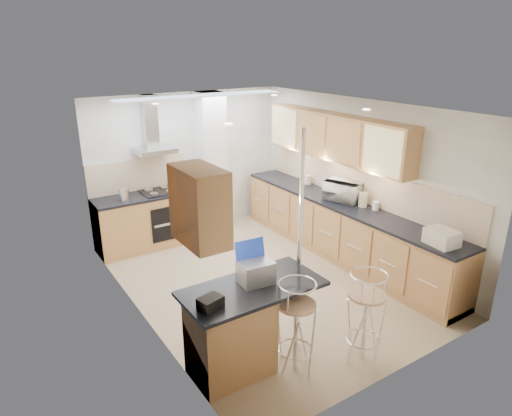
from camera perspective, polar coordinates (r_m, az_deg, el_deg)
ground at (r=6.76m, az=0.95°, el=-9.03°), size 4.80×4.80×0.00m
room_shell at (r=6.64m, az=1.53°, el=4.80°), size 3.64×4.84×2.51m
right_counter at (r=7.43m, az=10.60°, el=-2.68°), size 0.63×4.40×0.92m
back_counter at (r=7.90m, az=-13.43°, el=-1.50°), size 1.70×0.63×0.92m
peninsula at (r=4.95m, az=-0.41°, el=-14.47°), size 1.47×0.72×0.94m
microwave at (r=7.33m, az=10.90°, el=2.11°), size 0.54×0.66×0.31m
laptop at (r=4.73m, az=-0.01°, el=-8.03°), size 0.37×0.29×0.24m
bag at (r=4.35m, az=-5.71°, el=-11.74°), size 0.25×0.21×0.12m
bar_stool_near at (r=4.88m, az=5.02°, el=-14.54°), size 0.50×0.50×1.03m
bar_stool_end at (r=5.15m, az=13.50°, el=-13.06°), size 0.58×0.58×1.04m
jar_a at (r=7.42m, az=8.82°, el=1.97°), size 0.15×0.15×0.19m
jar_b at (r=8.12m, az=6.47°, el=3.53°), size 0.13×0.13×0.16m
jar_c at (r=7.13m, az=13.22°, el=1.02°), size 0.16×0.16×0.22m
jar_d at (r=7.04m, az=14.74°, el=0.26°), size 0.11×0.11×0.13m
bread_bin at (r=6.08m, az=22.23°, el=-3.42°), size 0.33×0.40×0.20m
kettle at (r=7.47m, az=-16.17°, el=1.58°), size 0.16×0.16×0.21m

